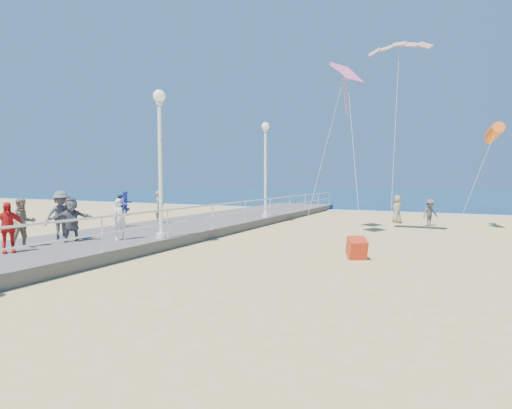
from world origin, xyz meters
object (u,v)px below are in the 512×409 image
at_px(woman_holding_toddler, 120,219).
at_px(spectator_2, 61,216).
at_px(lamp_post_far, 265,159).
at_px(spectator_6, 160,207).
at_px(lamp_post_mid, 160,148).
at_px(spectator_5, 71,220).
at_px(box_kite, 357,250).
at_px(spectator_7, 122,211).
at_px(beach_walker_a, 430,213).
at_px(beach_walker_c, 397,209).
at_px(spectator_3, 7,228).
at_px(spectator_1, 23,223).
at_px(toddler_held, 126,203).

bearing_deg(woman_holding_toddler, spectator_2, 137.42).
distance_m(lamp_post_far, spectator_6, 6.54).
height_order(lamp_post_mid, spectator_5, lamp_post_mid).
xyz_separation_m(spectator_5, box_kite, (9.06, 3.22, -0.86)).
relative_size(spectator_7, beach_walker_a, 1.00).
bearing_deg(spectator_6, spectator_7, 156.12).
relative_size(woman_holding_toddler, beach_walker_c, 0.91).
relative_size(lamp_post_far, beach_walker_a, 3.62).
distance_m(spectator_3, spectator_7, 6.37).
relative_size(spectator_5, spectator_7, 1.04).
xyz_separation_m(spectator_3, beach_walker_c, (8.73, 17.24, -0.34)).
height_order(spectator_3, spectator_7, spectator_3).
relative_size(spectator_3, spectator_6, 0.94).
bearing_deg(beach_walker_c, spectator_1, -47.37).
xyz_separation_m(spectator_5, beach_walker_a, (10.69, 14.07, -0.43)).
distance_m(woman_holding_toddler, spectator_1, 2.96).
xyz_separation_m(lamp_post_far, spectator_5, (-2.29, -10.94, -2.50)).
distance_m(lamp_post_far, spectator_2, 11.54).
xyz_separation_m(beach_walker_a, box_kite, (-1.64, -10.85, -0.44)).
bearing_deg(lamp_post_far, toddler_held, -95.18).
xyz_separation_m(lamp_post_mid, spectator_7, (-3.78, 1.91, -2.53)).
height_order(toddler_held, spectator_5, toddler_held).
distance_m(lamp_post_far, beach_walker_c, 8.22).
xyz_separation_m(spectator_2, spectator_6, (-0.51, 5.86, -0.08)).
distance_m(lamp_post_mid, spectator_7, 4.94).
bearing_deg(spectator_6, lamp_post_mid, -150.64).
height_order(toddler_held, beach_walker_a, toddler_held).
relative_size(toddler_held, spectator_7, 0.61).
bearing_deg(lamp_post_far, lamp_post_mid, -90.00).
relative_size(lamp_post_far, woman_holding_toddler, 3.62).
xyz_separation_m(spectator_3, beach_walker_a, (10.54, 16.37, -0.41)).
distance_m(lamp_post_far, toddler_held, 10.03).
bearing_deg(toddler_held, box_kite, -56.57).
bearing_deg(spectator_1, beach_walker_a, -19.40).
xyz_separation_m(spectator_1, beach_walker_c, (9.22, 16.45, -0.37)).
bearing_deg(beach_walker_c, toddler_held, -46.59).
height_order(spectator_6, beach_walker_c, spectator_6).
bearing_deg(lamp_post_far, spectator_5, -101.81).
distance_m(toddler_held, spectator_5, 1.88).
relative_size(spectator_1, spectator_2, 0.89).
relative_size(lamp_post_far, spectator_1, 3.41).
height_order(spectator_5, beach_walker_a, spectator_5).
height_order(spectator_3, beach_walker_a, spectator_3).
bearing_deg(spectator_2, toddler_held, -41.23).
bearing_deg(beach_walker_a, spectator_3, -169.63).
height_order(spectator_1, box_kite, spectator_1).
relative_size(lamp_post_far, spectator_7, 3.63).
bearing_deg(beach_walker_c, box_kite, -17.26).
bearing_deg(spectator_7, spectator_5, -132.48).
bearing_deg(box_kite, beach_walker_c, 62.93).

